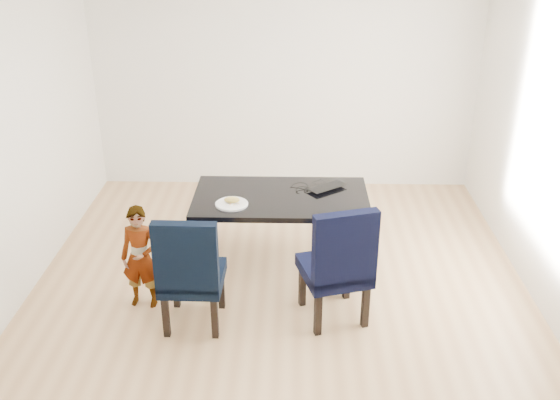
{
  "coord_description": "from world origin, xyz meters",
  "views": [
    {
      "loc": [
        0.12,
        -4.67,
        3.16
      ],
      "look_at": [
        0.0,
        0.2,
        0.85
      ],
      "focal_mm": 40.0,
      "sensor_mm": 36.0,
      "label": 1
    }
  ],
  "objects_px": {
    "dining_table": "(281,232)",
    "child": "(141,257)",
    "chair_right": "(334,260)",
    "laptop": "(324,186)",
    "chair_left": "(192,268)",
    "plate": "(232,204)"
  },
  "relations": [
    {
      "from": "chair_left",
      "to": "plate",
      "type": "bearing_deg",
      "value": 70.42
    },
    {
      "from": "chair_left",
      "to": "child",
      "type": "height_order",
      "value": "chair_left"
    },
    {
      "from": "child",
      "to": "chair_right",
      "type": "bearing_deg",
      "value": 0.35
    },
    {
      "from": "dining_table",
      "to": "laptop",
      "type": "height_order",
      "value": "laptop"
    },
    {
      "from": "chair_right",
      "to": "laptop",
      "type": "xyz_separation_m",
      "value": [
        -0.06,
        0.98,
        0.23
      ]
    },
    {
      "from": "dining_table",
      "to": "child",
      "type": "xyz_separation_m",
      "value": [
        -1.17,
        -0.65,
        0.09
      ]
    },
    {
      "from": "chair_right",
      "to": "child",
      "type": "relative_size",
      "value": 1.15
    },
    {
      "from": "chair_left",
      "to": "plate",
      "type": "height_order",
      "value": "chair_left"
    },
    {
      "from": "chair_right",
      "to": "plate",
      "type": "xyz_separation_m",
      "value": [
        -0.89,
        0.58,
        0.22
      ]
    },
    {
      "from": "dining_table",
      "to": "plate",
      "type": "height_order",
      "value": "plate"
    },
    {
      "from": "chair_right",
      "to": "plate",
      "type": "relative_size",
      "value": 3.67
    },
    {
      "from": "dining_table",
      "to": "child",
      "type": "bearing_deg",
      "value": -150.94
    },
    {
      "from": "chair_left",
      "to": "laptop",
      "type": "height_order",
      "value": "chair_left"
    },
    {
      "from": "dining_table",
      "to": "child",
      "type": "height_order",
      "value": "child"
    },
    {
      "from": "chair_left",
      "to": "chair_right",
      "type": "bearing_deg",
      "value": 6.71
    },
    {
      "from": "dining_table",
      "to": "plate",
      "type": "bearing_deg",
      "value": -155.14
    },
    {
      "from": "dining_table",
      "to": "plate",
      "type": "xyz_separation_m",
      "value": [
        -0.43,
        -0.2,
        0.38
      ]
    },
    {
      "from": "child",
      "to": "plate",
      "type": "xyz_separation_m",
      "value": [
        0.74,
        0.45,
        0.29
      ]
    },
    {
      "from": "dining_table",
      "to": "chair_right",
      "type": "height_order",
      "value": "chair_right"
    },
    {
      "from": "chair_left",
      "to": "child",
      "type": "bearing_deg",
      "value": 154.11
    },
    {
      "from": "chair_right",
      "to": "child",
      "type": "height_order",
      "value": "chair_right"
    },
    {
      "from": "chair_right",
      "to": "dining_table",
      "type": "bearing_deg",
      "value": 103.81
    }
  ]
}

